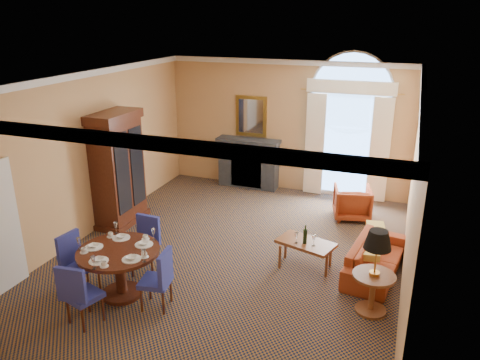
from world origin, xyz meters
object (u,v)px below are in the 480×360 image
(dining_table, at_px, (119,262))
(side_table, at_px, (376,262))
(sofa, at_px, (376,258))
(armoire, at_px, (117,171))
(coffee_table, at_px, (306,244))
(armchair, at_px, (352,203))

(dining_table, relative_size, side_table, 0.97)
(sofa, bearing_deg, dining_table, 127.78)
(dining_table, height_order, side_table, side_table)
(sofa, bearing_deg, side_table, -169.78)
(armoire, bearing_deg, coffee_table, -7.08)
(armoire, height_order, armchair, armoire)
(dining_table, height_order, sofa, dining_table)
(armchair, relative_size, side_table, 0.60)
(coffee_table, bearing_deg, armchair, 95.56)
(armoire, height_order, dining_table, armoire)
(armoire, relative_size, dining_table, 1.87)
(sofa, relative_size, side_table, 1.43)
(dining_table, distance_m, armchair, 5.23)
(dining_table, distance_m, sofa, 4.26)
(armoire, xyz_separation_m, dining_table, (1.59, -2.37, -0.55))
(armchair, height_order, side_table, side_table)
(armoire, bearing_deg, armchair, 22.70)
(armchair, distance_m, coffee_table, 2.47)
(armoire, distance_m, sofa, 5.35)
(dining_table, bearing_deg, armchair, 55.09)
(dining_table, height_order, coffee_table, dining_table)
(armoire, xyz_separation_m, coffee_table, (4.10, -0.51, -0.69))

